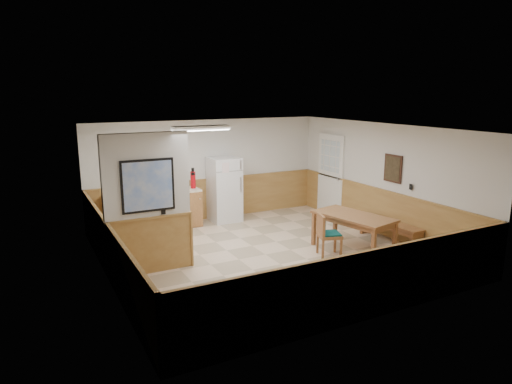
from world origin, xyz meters
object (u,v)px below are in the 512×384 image
fire_extinguisher (193,179)px  refrigerator (224,189)px  dining_table (353,220)px  dining_chair (325,232)px  dining_bench (390,226)px  soap_bottle (128,190)px

fire_extinguisher → refrigerator: bearing=-23.1°
refrigerator → dining_table: 3.54m
dining_chair → dining_bench: bearing=20.7°
dining_bench → dining_chair: bearing=-179.5°
dining_bench → fire_extinguisher: 4.66m
refrigerator → soap_bottle: 2.36m
fire_extinguisher → soap_bottle: fire_extinguisher is taller
fire_extinguisher → soap_bottle: bearing=160.1°
dining_chair → fire_extinguisher: (-1.52, 3.28, 0.62)m
fire_extinguisher → soap_bottle: (-1.56, -0.01, -0.10)m
dining_chair → refrigerator: bearing=121.2°
refrigerator → dining_bench: 4.06m
dining_bench → soap_bottle: size_ratio=6.80×
dining_table → dining_chair: bearing=167.6°
refrigerator → fire_extinguisher: (-0.80, 0.04, 0.32)m
soap_bottle → dining_chair: bearing=-46.7°
dining_table → dining_bench: bearing=-9.2°
refrigerator → dining_bench: size_ratio=1.01×
fire_extinguisher → dining_chair: bearing=-85.5°
refrigerator → fire_extinguisher: bearing=177.1°
dining_table → soap_bottle: soap_bottle is taller
refrigerator → soap_bottle: size_ratio=6.89×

